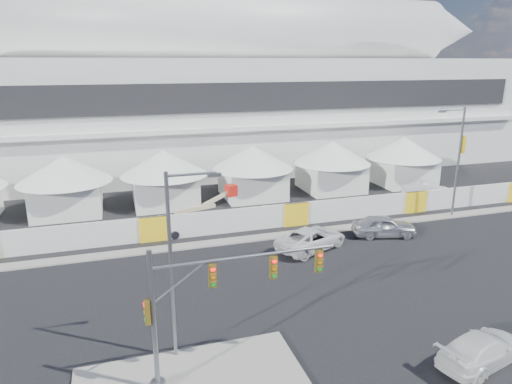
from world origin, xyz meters
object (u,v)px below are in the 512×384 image
object	(u,v)px
lot_car_a	(427,190)
streetlight_curb	(457,155)
traffic_mast	(200,307)
pickup_near	(482,349)
pickup_curb	(311,239)
boom_lift	(191,222)
streetlight_median	(176,254)
sedan_silver	(384,226)

from	to	relation	value
lot_car_a	streetlight_curb	bearing A→B (deg)	-176.22
lot_car_a	streetlight_curb	world-z (taller)	streetlight_curb
traffic_mast	pickup_near	bearing A→B (deg)	-10.99
lot_car_a	traffic_mast	bearing A→B (deg)	148.16
pickup_curb	streetlight_curb	bearing A→B (deg)	-102.34
lot_car_a	boom_lift	size ratio (longest dim) A/B	0.72
streetlight_median	streetlight_curb	distance (m)	29.66
pickup_curb	boom_lift	xyz separation A→B (m)	(-8.08, 6.14, 0.11)
sedan_silver	streetlight_median	world-z (taller)	streetlight_median
traffic_mast	streetlight_median	world-z (taller)	streetlight_median
sedan_silver	lot_car_a	bearing A→B (deg)	-37.21
traffic_mast	streetlight_median	distance (m)	2.78
pickup_curb	lot_car_a	world-z (taller)	lot_car_a
lot_car_a	streetlight_median	bearing A→B (deg)	144.55
lot_car_a	sedan_silver	bearing A→B (deg)	148.91
pickup_curb	traffic_mast	distance (m)	16.62
sedan_silver	lot_car_a	xyz separation A→B (m)	(10.22, 8.00, -0.04)
pickup_near	streetlight_median	bearing A→B (deg)	56.36
pickup_curb	sedan_silver	bearing A→B (deg)	-108.49
traffic_mast	boom_lift	bearing A→B (deg)	81.94
pickup_near	traffic_mast	distance (m)	13.35
lot_car_a	pickup_near	bearing A→B (deg)	168.64
pickup_curb	lot_car_a	size ratio (longest dim) A/B	1.18
streetlight_median	lot_car_a	bearing A→B (deg)	33.71
pickup_curb	traffic_mast	xyz separation A→B (m)	(-10.70, -12.37, 2.93)
traffic_mast	boom_lift	world-z (taller)	traffic_mast
streetlight_median	streetlight_curb	xyz separation A→B (m)	(26.51, 13.30, 0.43)
lot_car_a	streetlight_median	size ratio (longest dim) A/B	0.55
streetlight_median	sedan_silver	bearing A→B (deg)	31.01
pickup_curb	boom_lift	distance (m)	10.15
streetlight_median	boom_lift	size ratio (longest dim) A/B	1.29
pickup_curb	traffic_mast	world-z (taller)	traffic_mast
pickup_curb	streetlight_median	size ratio (longest dim) A/B	0.65
sedan_silver	pickup_near	bearing A→B (deg)	178.25
pickup_near	streetlight_median	world-z (taller)	streetlight_median
streetlight_curb	boom_lift	xyz separation A→B (m)	(-23.26, 3.00, -4.82)
traffic_mast	lot_car_a	bearing A→B (deg)	37.32
streetlight_median	boom_lift	distance (m)	17.19
sedan_silver	pickup_curb	bearing A→B (deg)	110.26
lot_car_a	streetlight_median	distance (m)	34.20
pickup_near	pickup_curb	bearing A→B (deg)	-6.41
boom_lift	pickup_near	bearing A→B (deg)	-80.03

